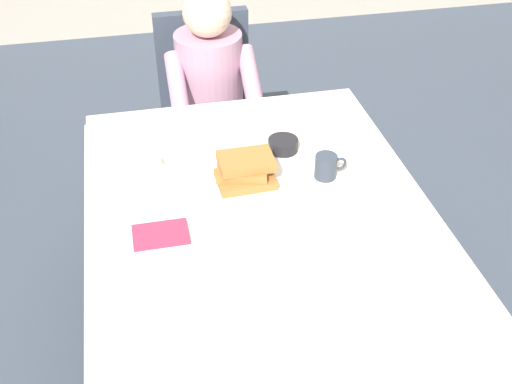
{
  "coord_description": "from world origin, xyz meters",
  "views": [
    {
      "loc": [
        -0.35,
        -1.52,
        2.0
      ],
      "look_at": [
        -0.01,
        0.05,
        0.79
      ],
      "focal_mm": 44.17,
      "sensor_mm": 36.0,
      "label": 1
    }
  ],
  "objects_px": {
    "cup_coffee": "(326,166)",
    "knife_right_of_plate": "(302,180)",
    "dining_table_main": "(262,234)",
    "fork_left_of_plate": "(191,194)",
    "breakfast_stack": "(245,170)",
    "bowl_butter": "(283,145)",
    "plate_breakfast": "(246,182)",
    "syrup_pitcher": "(154,160)",
    "chair_diner": "(207,99)",
    "diner_person": "(211,88)",
    "spoon_near_edge": "(252,246)"
  },
  "relations": [
    {
      "from": "breakfast_stack",
      "to": "bowl_butter",
      "type": "bearing_deg",
      "value": 44.81
    },
    {
      "from": "diner_person",
      "to": "cup_coffee",
      "type": "height_order",
      "value": "diner_person"
    },
    {
      "from": "cup_coffee",
      "to": "knife_right_of_plate",
      "type": "height_order",
      "value": "cup_coffee"
    },
    {
      "from": "bowl_butter",
      "to": "knife_right_of_plate",
      "type": "height_order",
      "value": "bowl_butter"
    },
    {
      "from": "breakfast_stack",
      "to": "syrup_pitcher",
      "type": "relative_size",
      "value": 2.56
    },
    {
      "from": "chair_diner",
      "to": "cup_coffee",
      "type": "distance_m",
      "value": 1.08
    },
    {
      "from": "fork_left_of_plate",
      "to": "cup_coffee",
      "type": "bearing_deg",
      "value": -95.45
    },
    {
      "from": "plate_breakfast",
      "to": "bowl_butter",
      "type": "bearing_deg",
      "value": 45.73
    },
    {
      "from": "plate_breakfast",
      "to": "fork_left_of_plate",
      "type": "height_order",
      "value": "plate_breakfast"
    },
    {
      "from": "diner_person",
      "to": "knife_right_of_plate",
      "type": "bearing_deg",
      "value": 101.67
    },
    {
      "from": "breakfast_stack",
      "to": "fork_left_of_plate",
      "type": "xyz_separation_m",
      "value": [
        -0.19,
        -0.02,
        -0.06
      ]
    },
    {
      "from": "syrup_pitcher",
      "to": "fork_left_of_plate",
      "type": "relative_size",
      "value": 0.44
    },
    {
      "from": "plate_breakfast",
      "to": "bowl_butter",
      "type": "relative_size",
      "value": 2.55
    },
    {
      "from": "chair_diner",
      "to": "plate_breakfast",
      "type": "xyz_separation_m",
      "value": [
        -0.01,
        -1.0,
        0.22
      ]
    },
    {
      "from": "bowl_butter",
      "to": "cup_coffee",
      "type": "bearing_deg",
      "value": -62.02
    },
    {
      "from": "plate_breakfast",
      "to": "chair_diner",
      "type": "bearing_deg",
      "value": 89.38
    },
    {
      "from": "dining_table_main",
      "to": "plate_breakfast",
      "type": "distance_m",
      "value": 0.19
    },
    {
      "from": "dining_table_main",
      "to": "fork_left_of_plate",
      "type": "relative_size",
      "value": 8.47
    },
    {
      "from": "dining_table_main",
      "to": "syrup_pitcher",
      "type": "distance_m",
      "value": 0.47
    },
    {
      "from": "plate_breakfast",
      "to": "fork_left_of_plate",
      "type": "distance_m",
      "value": 0.19
    },
    {
      "from": "bowl_butter",
      "to": "fork_left_of_plate",
      "type": "bearing_deg",
      "value": -151.4
    },
    {
      "from": "syrup_pitcher",
      "to": "fork_left_of_plate",
      "type": "xyz_separation_m",
      "value": [
        0.11,
        -0.17,
        -0.04
      ]
    },
    {
      "from": "bowl_butter",
      "to": "syrup_pitcher",
      "type": "distance_m",
      "value": 0.47
    },
    {
      "from": "dining_table_main",
      "to": "fork_left_of_plate",
      "type": "bearing_deg",
      "value": 144.9
    },
    {
      "from": "chair_diner",
      "to": "syrup_pitcher",
      "type": "relative_size",
      "value": 11.63
    },
    {
      "from": "bowl_butter",
      "to": "spoon_near_edge",
      "type": "xyz_separation_m",
      "value": [
        -0.22,
        -0.49,
        -0.02
      ]
    },
    {
      "from": "dining_table_main",
      "to": "chair_diner",
      "type": "relative_size",
      "value": 1.64
    },
    {
      "from": "spoon_near_edge",
      "to": "cup_coffee",
      "type": "bearing_deg",
      "value": 44.09
    },
    {
      "from": "cup_coffee",
      "to": "syrup_pitcher",
      "type": "height_order",
      "value": "cup_coffee"
    },
    {
      "from": "spoon_near_edge",
      "to": "plate_breakfast",
      "type": "bearing_deg",
      "value": 82.64
    },
    {
      "from": "fork_left_of_plate",
      "to": "spoon_near_edge",
      "type": "relative_size",
      "value": 1.2
    },
    {
      "from": "cup_coffee",
      "to": "syrup_pitcher",
      "type": "xyz_separation_m",
      "value": [
        -0.57,
        0.17,
        -0.01
      ]
    },
    {
      "from": "dining_table_main",
      "to": "fork_left_of_plate",
      "type": "xyz_separation_m",
      "value": [
        -0.21,
        0.15,
        0.09
      ]
    },
    {
      "from": "bowl_butter",
      "to": "fork_left_of_plate",
      "type": "relative_size",
      "value": 0.61
    },
    {
      "from": "dining_table_main",
      "to": "syrup_pitcher",
      "type": "bearing_deg",
      "value": 134.48
    },
    {
      "from": "dining_table_main",
      "to": "bowl_butter",
      "type": "bearing_deg",
      "value": 65.66
    },
    {
      "from": "plate_breakfast",
      "to": "bowl_butter",
      "type": "distance_m",
      "value": 0.25
    },
    {
      "from": "chair_diner",
      "to": "breakfast_stack",
      "type": "bearing_deg",
      "value": 89.15
    },
    {
      "from": "dining_table_main",
      "to": "syrup_pitcher",
      "type": "relative_size",
      "value": 19.05
    },
    {
      "from": "dining_table_main",
      "to": "fork_left_of_plate",
      "type": "height_order",
      "value": "fork_left_of_plate"
    },
    {
      "from": "diner_person",
      "to": "plate_breakfast",
      "type": "relative_size",
      "value": 4.0
    },
    {
      "from": "breakfast_stack",
      "to": "knife_right_of_plate",
      "type": "bearing_deg",
      "value": -6.35
    },
    {
      "from": "dining_table_main",
      "to": "cup_coffee",
      "type": "relative_size",
      "value": 13.49
    },
    {
      "from": "chair_diner",
      "to": "fork_left_of_plate",
      "type": "relative_size",
      "value": 5.17
    },
    {
      "from": "breakfast_stack",
      "to": "spoon_near_edge",
      "type": "relative_size",
      "value": 1.37
    },
    {
      "from": "knife_right_of_plate",
      "to": "spoon_near_edge",
      "type": "bearing_deg",
      "value": 139.4
    },
    {
      "from": "syrup_pitcher",
      "to": "chair_diner",
      "type": "bearing_deg",
      "value": 70.19
    },
    {
      "from": "diner_person",
      "to": "spoon_near_edge",
      "type": "distance_m",
      "value": 1.17
    },
    {
      "from": "cup_coffee",
      "to": "syrup_pitcher",
      "type": "relative_size",
      "value": 1.41
    },
    {
      "from": "plate_breakfast",
      "to": "spoon_near_edge",
      "type": "distance_m",
      "value": 0.32
    }
  ]
}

